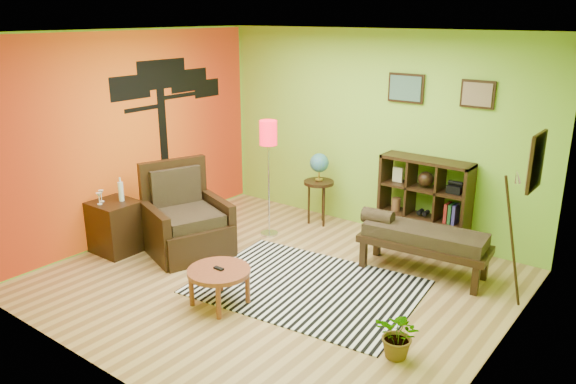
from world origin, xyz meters
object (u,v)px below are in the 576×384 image
Objects in this scene: side_cabinet at (115,226)px; cube_shelf at (425,203)px; floor_lamp at (268,143)px; potted_plant at (399,340)px; armchair at (186,225)px; coffee_table at (219,274)px; globe_table at (319,171)px; bench at (421,238)px.

side_cabinet is 0.83× the size of cube_shelf.
floor_lamp is 2.22m from cube_shelf.
floor_lamp is 3.42m from potted_plant.
cube_shelf reaches higher than potted_plant.
coffee_table is at bearing -30.01° from armchair.
globe_table is at bearing 68.71° from floor_lamp.
coffee_table is 0.55× the size of armchair.
side_cabinet reaches higher than coffee_table.
cube_shelf is at bearing 26.59° from floor_lamp.
coffee_table is 0.41× the size of floor_lamp.
floor_lamp is (1.23, 1.65, 0.97)m from side_cabinet.
globe_table is at bearing 57.74° from side_cabinet.
cube_shelf is at bearing 5.86° from globe_table.
coffee_table is 3.01m from cube_shelf.
floor_lamp is 2.37m from bench.
side_cabinet is (-0.72, -0.57, -0.01)m from armchair.
potted_plant is (2.50, -2.37, -0.63)m from globe_table.
floor_lamp is at bearing -176.10° from bench.
side_cabinet is (-2.07, 0.21, -0.01)m from coffee_table.
bench reaches higher than coffee_table.
bench is at bearing 27.75° from side_cabinet.
side_cabinet is at bearing -122.26° from globe_table.
potted_plant is at bearing 0.92° from side_cabinet.
cube_shelf is at bearing 110.03° from potted_plant.
globe_table is 0.68× the size of bench.
floor_lamp is 1.52× the size of globe_table.
cube_shelf is at bearing 39.82° from side_cabinet.
side_cabinet reaches higher than bench.
coffee_table is 1.56m from armchair.
bench is (1.36, 2.02, 0.10)m from coffee_table.
coffee_table is at bearing -5.85° from side_cabinet.
side_cabinet is 0.63× the size of bench.
floor_lamp is at bearing -111.29° from globe_table.
side_cabinet is 2.28m from floor_lamp.
bench is (0.32, -0.79, -0.15)m from cube_shelf.
coffee_table is 0.56× the size of cube_shelf.
bench is at bearing 3.90° from floor_lamp.
coffee_table is at bearing -65.91° from floor_lamp.
coffee_table is 2.00m from potted_plant.
potted_plant is at bearing -29.55° from floor_lamp.
bench is (3.43, 1.80, 0.11)m from side_cabinet.
armchair is 2.98m from bench.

